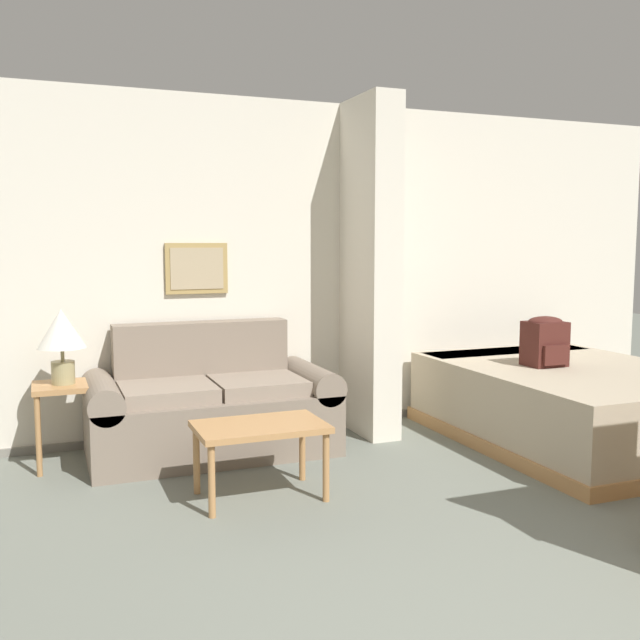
# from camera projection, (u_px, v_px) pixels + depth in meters

# --- Properties ---
(wall_back) EXTENTS (7.56, 0.16, 2.60)m
(wall_back) POSITION_uv_depth(u_px,v_px,m) (261.00, 269.00, 5.62)
(wall_back) COLOR silver
(wall_back) RESTS_ON ground_plane
(wall_partition_pillar) EXTENTS (0.24, 0.66, 2.60)m
(wall_partition_pillar) POSITION_uv_depth(u_px,v_px,m) (370.00, 268.00, 5.54)
(wall_partition_pillar) COLOR silver
(wall_partition_pillar) RESTS_ON ground_plane
(couch) EXTENTS (1.73, 0.84, 0.91)m
(couch) POSITION_uv_depth(u_px,v_px,m) (211.00, 407.00, 5.09)
(couch) COLOR gray
(couch) RESTS_ON ground_plane
(coffee_table) EXTENTS (0.75, 0.48, 0.45)m
(coffee_table) POSITION_uv_depth(u_px,v_px,m) (260.00, 433.00, 4.17)
(coffee_table) COLOR #B27F4C
(coffee_table) RESTS_ON ground_plane
(side_table) EXTENTS (0.40, 0.40, 0.56)m
(side_table) POSITION_uv_depth(u_px,v_px,m) (64.00, 400.00, 4.76)
(side_table) COLOR #B27F4C
(side_table) RESTS_ON ground_plane
(table_lamp) EXTENTS (0.32, 0.32, 0.50)m
(table_lamp) POSITION_uv_depth(u_px,v_px,m) (62.00, 334.00, 4.71)
(table_lamp) COLOR tan
(table_lamp) RESTS_ON side_table
(bed) EXTENTS (1.65, 2.19, 0.57)m
(bed) POSITION_uv_depth(u_px,v_px,m) (572.00, 403.00, 5.39)
(bed) COLOR #B27F4C
(bed) RESTS_ON ground_plane
(backpack) EXTENTS (0.29, 0.26, 0.38)m
(backpack) POSITION_uv_depth(u_px,v_px,m) (545.00, 340.00, 5.36)
(backpack) COLOR #471E19
(backpack) RESTS_ON bed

